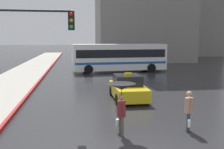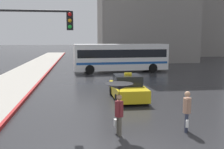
% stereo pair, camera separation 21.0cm
% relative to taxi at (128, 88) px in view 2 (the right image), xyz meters
% --- Properties ---
extents(taxi, '(1.91, 4.02, 1.62)m').
position_rel_taxi_xyz_m(taxi, '(0.00, 0.00, 0.00)').
color(taxi, gold).
rests_on(taxi, ground_plane).
extents(city_bus, '(10.46, 3.23, 3.08)m').
position_rel_taxi_xyz_m(city_bus, '(1.74, 13.19, 1.05)').
color(city_bus, silver).
rests_on(city_bus, ground_plane).
extents(pedestrian_with_umbrella, '(1.08, 1.08, 2.02)m').
position_rel_taxi_xyz_m(pedestrian_with_umbrella, '(-1.49, -6.01, 0.97)').
color(pedestrian_with_umbrella, '#4C473D').
rests_on(pedestrian_with_umbrella, ground_plane).
extents(pedestrian_man, '(0.42, 0.59, 1.64)m').
position_rel_taxi_xyz_m(pedestrian_man, '(1.23, -5.99, 0.28)').
color(pedestrian_man, '#2D3347').
rests_on(pedestrian_man, ground_plane).
extents(traffic_light, '(3.69, 0.38, 5.15)m').
position_rel_taxi_xyz_m(traffic_light, '(-5.28, -3.99, 2.95)').
color(traffic_light, black).
rests_on(traffic_light, ground_plane).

